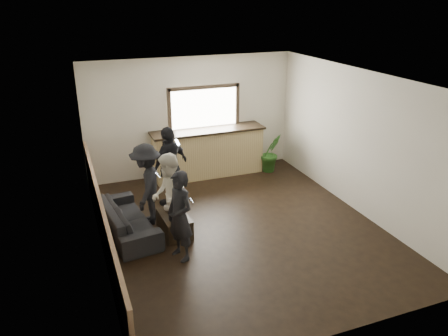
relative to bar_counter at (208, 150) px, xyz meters
name	(u,v)px	position (x,y,z in m)	size (l,w,h in m)	color
ground	(240,228)	(-0.30, -2.70, -0.64)	(5.00, 6.00, 0.01)	black
room_shell	(201,160)	(-1.04, -2.70, 0.83)	(5.01, 6.01, 2.80)	silver
bar_counter	(208,150)	(0.00, 0.00, 0.00)	(2.70, 0.68, 2.13)	tan
sofa	(127,219)	(-2.29, -2.12, -0.36)	(1.89, 0.74, 0.55)	black
coffee_table	(174,224)	(-1.49, -2.43, -0.46)	(0.46, 0.83, 0.37)	black
cup_a	(167,208)	(-1.56, -2.23, -0.22)	(0.13, 0.13, 0.10)	silver
cup_b	(183,216)	(-1.37, -2.61, -0.23)	(0.09, 0.09, 0.08)	silver
potted_plant	(271,153)	(1.52, -0.33, -0.17)	(0.52, 0.42, 0.95)	#2D6623
person_a	(180,216)	(-1.59, -3.26, 0.12)	(0.54, 0.65, 1.53)	black
person_b	(169,197)	(-1.58, -2.52, 0.14)	(0.74, 0.87, 1.57)	white
person_c	(147,184)	(-1.84, -1.86, 0.15)	(0.90, 1.16, 1.57)	black
person_d	(170,166)	(-1.24, -1.24, 0.20)	(1.04, 0.89, 1.67)	black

